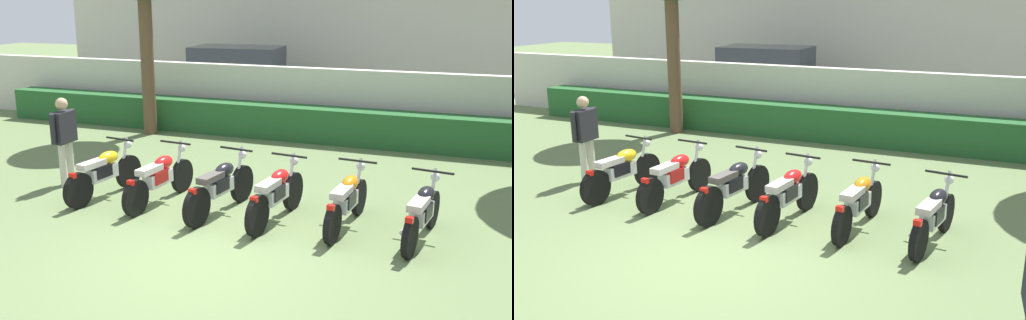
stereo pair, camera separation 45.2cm
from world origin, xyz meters
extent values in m
plane|color=#607547|center=(0.00, 0.00, 0.00)|extent=(60.00, 60.00, 0.00)
cube|color=beige|center=(0.00, 7.69, 0.83)|extent=(22.76, 0.30, 1.67)
cube|color=#235628|center=(0.00, 6.99, 0.41)|extent=(18.21, 0.70, 0.82)
cube|color=silver|center=(-3.64, 10.49, 0.74)|extent=(4.61, 2.13, 1.00)
cube|color=#2D333D|center=(-3.84, 10.48, 1.57)|extent=(2.80, 1.87, 0.65)
cylinder|color=black|center=(-2.13, 11.51, 0.34)|extent=(0.69, 0.26, 0.68)
cylinder|color=black|center=(-2.01, 9.67, 0.34)|extent=(0.69, 0.26, 0.68)
cylinder|color=black|center=(-5.28, 11.31, 0.34)|extent=(0.69, 0.26, 0.68)
cylinder|color=black|center=(-5.16, 9.47, 0.34)|extent=(0.69, 0.26, 0.68)
cylinder|color=brown|center=(-4.50, 6.29, 1.79)|extent=(0.33, 0.33, 3.57)
cylinder|color=black|center=(-2.58, 2.31, 0.30)|extent=(0.17, 0.61, 0.60)
cylinder|color=black|center=(-2.74, 1.08, 0.30)|extent=(0.17, 0.61, 0.60)
cube|color=silver|center=(-2.67, 1.65, 0.45)|extent=(0.28, 0.62, 0.22)
ellipsoid|color=yellow|center=(-2.65, 1.82, 0.68)|extent=(0.28, 0.47, 0.22)
cube|color=beige|center=(-2.70, 1.42, 0.66)|extent=(0.27, 0.54, 0.10)
cube|color=red|center=(-2.76, 0.98, 0.58)|extent=(0.11, 0.09, 0.08)
cylinder|color=silver|center=(-2.59, 2.22, 0.62)|extent=(0.08, 0.23, 0.65)
cylinder|color=black|center=(-2.60, 2.13, 0.94)|extent=(0.60, 0.11, 0.04)
sphere|color=silver|center=(-2.58, 2.33, 0.80)|extent=(0.14, 0.14, 0.14)
cylinder|color=silver|center=(-2.82, 1.42, 0.32)|extent=(0.14, 0.55, 0.07)
cube|color=black|center=(-2.67, 1.60, 0.50)|extent=(0.29, 0.39, 0.20)
cylinder|color=black|center=(-1.57, 2.45, 0.29)|extent=(0.14, 0.59, 0.59)
cylinder|color=black|center=(-1.68, 1.11, 0.29)|extent=(0.14, 0.59, 0.59)
cube|color=silver|center=(-1.63, 1.73, 0.44)|extent=(0.25, 0.62, 0.22)
ellipsoid|color=red|center=(-1.61, 1.90, 0.67)|extent=(0.26, 0.46, 0.22)
cube|color=beige|center=(-1.65, 1.50, 0.65)|extent=(0.24, 0.54, 0.10)
cube|color=red|center=(-1.69, 1.01, 0.57)|extent=(0.11, 0.09, 0.08)
cylinder|color=silver|center=(-1.57, 2.36, 0.61)|extent=(0.07, 0.23, 0.65)
cylinder|color=black|center=(-1.58, 2.27, 0.93)|extent=(0.60, 0.09, 0.04)
sphere|color=silver|center=(-1.56, 2.47, 0.79)|extent=(0.14, 0.14, 0.14)
cylinder|color=silver|center=(-1.77, 1.49, 0.31)|extent=(0.12, 0.55, 0.07)
cube|color=#A51414|center=(-1.63, 1.68, 0.49)|extent=(0.27, 0.38, 0.20)
cylinder|color=black|center=(-0.38, 2.35, 0.31)|extent=(0.18, 0.63, 0.63)
cylinder|color=black|center=(-0.57, 1.03, 0.31)|extent=(0.18, 0.63, 0.63)
cube|color=silver|center=(-0.48, 1.64, 0.46)|extent=(0.28, 0.62, 0.22)
ellipsoid|color=black|center=(-0.46, 1.81, 0.69)|extent=(0.28, 0.47, 0.22)
cube|color=#4C4742|center=(-0.52, 1.41, 0.67)|extent=(0.27, 0.54, 0.10)
cube|color=red|center=(-0.59, 0.93, 0.59)|extent=(0.11, 0.09, 0.08)
cylinder|color=silver|center=(-0.39, 2.26, 0.63)|extent=(0.08, 0.23, 0.65)
cylinder|color=black|center=(-0.41, 2.17, 0.95)|extent=(0.60, 0.12, 0.04)
sphere|color=silver|center=(-0.38, 2.37, 0.81)|extent=(0.14, 0.14, 0.14)
cylinder|color=silver|center=(-0.64, 1.41, 0.33)|extent=(0.15, 0.55, 0.07)
cube|color=black|center=(-0.49, 1.59, 0.51)|extent=(0.29, 0.39, 0.20)
cylinder|color=black|center=(0.54, 2.29, 0.31)|extent=(0.16, 0.63, 0.62)
cylinder|color=black|center=(0.39, 1.04, 0.31)|extent=(0.16, 0.63, 0.62)
cube|color=silver|center=(0.46, 1.61, 0.46)|extent=(0.27, 0.62, 0.22)
ellipsoid|color=red|center=(0.48, 1.78, 0.69)|extent=(0.27, 0.46, 0.22)
cube|color=#B2ADA3|center=(0.43, 1.38, 0.67)|extent=(0.26, 0.54, 0.10)
cube|color=red|center=(0.38, 0.94, 0.59)|extent=(0.11, 0.09, 0.08)
cylinder|color=silver|center=(0.53, 2.20, 0.63)|extent=(0.08, 0.23, 0.65)
cylinder|color=black|center=(0.52, 2.11, 0.95)|extent=(0.60, 0.11, 0.04)
sphere|color=silver|center=(0.54, 2.31, 0.81)|extent=(0.14, 0.14, 0.14)
cylinder|color=silver|center=(0.31, 1.38, 0.33)|extent=(0.13, 0.55, 0.07)
cube|color=black|center=(0.45, 1.56, 0.51)|extent=(0.28, 0.39, 0.20)
cylinder|color=black|center=(1.59, 2.44, 0.29)|extent=(0.14, 0.58, 0.58)
cylinder|color=black|center=(1.47, 1.15, 0.29)|extent=(0.14, 0.58, 0.58)
cube|color=silver|center=(1.52, 1.75, 0.44)|extent=(0.25, 0.62, 0.22)
ellipsoid|color=orange|center=(1.54, 1.91, 0.67)|extent=(0.26, 0.46, 0.22)
cube|color=#B2ADA3|center=(1.50, 1.52, 0.65)|extent=(0.25, 0.54, 0.10)
cube|color=red|center=(1.46, 1.05, 0.57)|extent=(0.11, 0.09, 0.08)
cylinder|color=silver|center=(1.58, 2.35, 0.61)|extent=(0.07, 0.23, 0.65)
cylinder|color=black|center=(1.57, 2.26, 0.93)|extent=(0.60, 0.09, 0.04)
sphere|color=silver|center=(1.59, 2.46, 0.79)|extent=(0.14, 0.14, 0.14)
cylinder|color=silver|center=(1.38, 1.51, 0.31)|extent=(0.12, 0.55, 0.07)
cube|color=black|center=(1.52, 1.70, 0.49)|extent=(0.27, 0.38, 0.20)
cylinder|color=black|center=(2.72, 2.29, 0.28)|extent=(0.18, 0.57, 0.57)
cylinder|color=black|center=(2.53, 1.07, 0.28)|extent=(0.18, 0.57, 0.57)
cube|color=silver|center=(2.62, 1.63, 0.43)|extent=(0.29, 0.62, 0.22)
ellipsoid|color=black|center=(2.64, 1.80, 0.66)|extent=(0.28, 0.47, 0.22)
cube|color=#B2ADA3|center=(2.58, 1.40, 0.64)|extent=(0.28, 0.54, 0.10)
cube|color=red|center=(2.52, 0.98, 0.56)|extent=(0.11, 0.09, 0.08)
cylinder|color=silver|center=(2.70, 2.20, 0.60)|extent=(0.08, 0.23, 0.65)
cylinder|color=black|center=(2.69, 2.11, 0.92)|extent=(0.60, 0.13, 0.04)
sphere|color=silver|center=(2.72, 2.30, 0.78)|extent=(0.14, 0.14, 0.14)
cylinder|color=silver|center=(2.46, 1.40, 0.30)|extent=(0.15, 0.55, 0.07)
cube|color=black|center=(2.61, 1.58, 0.48)|extent=(0.29, 0.39, 0.20)
cylinder|color=beige|center=(-3.73, 2.17, 0.40)|extent=(0.13, 0.13, 0.80)
cylinder|color=beige|center=(-3.73, 1.96, 0.40)|extent=(0.13, 0.13, 0.80)
cube|color=#232328|center=(-3.73, 2.06, 1.09)|extent=(0.22, 0.47, 0.57)
cylinder|color=#232328|center=(-3.73, 2.34, 1.10)|extent=(0.09, 0.09, 0.54)
cylinder|color=#232328|center=(-3.73, 1.78, 1.10)|extent=(0.09, 0.09, 0.54)
sphere|color=tan|center=(-3.73, 2.06, 1.51)|extent=(0.22, 0.22, 0.22)
camera|label=1|loc=(3.18, -6.32, 3.33)|focal=40.97mm
camera|label=2|loc=(3.59, -6.14, 3.33)|focal=40.97mm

